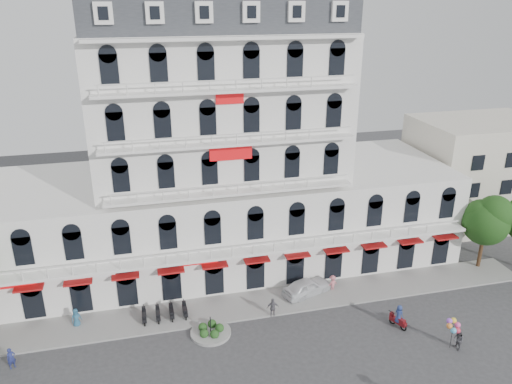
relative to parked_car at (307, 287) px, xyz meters
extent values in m
plane|color=#38383A|center=(-6.17, -9.50, -0.78)|extent=(120.00, 120.00, 0.00)
cube|color=gray|center=(-6.17, -0.50, -0.70)|extent=(53.00, 4.00, 0.16)
cube|color=silver|center=(-6.17, 8.50, 3.72)|extent=(45.00, 14.00, 9.00)
cube|color=silver|center=(-6.17, 8.50, 14.72)|extent=(22.00, 12.00, 13.00)
cube|color=#2D3035|center=(-6.17, 8.50, 22.72)|extent=(21.56, 11.76, 3.00)
cube|color=#A71415|center=(-6.17, 1.00, 2.72)|extent=(40.50, 1.00, 0.15)
cube|color=red|center=(-6.17, 2.38, 12.22)|extent=(3.50, 0.10, 1.40)
cube|color=beige|center=(23.83, 10.50, 5.22)|extent=(14.00, 10.00, 12.00)
cylinder|color=gray|center=(-9.17, -3.50, -0.66)|extent=(3.20, 3.20, 0.24)
cylinder|color=black|center=(-9.17, -3.50, 0.12)|extent=(0.08, 0.08, 1.40)
sphere|color=#164419|center=(-8.47, -3.50, -0.33)|extent=(0.70, 0.70, 0.70)
sphere|color=#164419|center=(-8.94, -2.84, -0.33)|extent=(0.70, 0.70, 0.70)
sphere|color=#164419|center=(-9.73, -3.08, -0.33)|extent=(0.70, 0.70, 0.70)
sphere|color=#164419|center=(-9.74, -3.90, -0.33)|extent=(0.70, 0.70, 0.70)
sphere|color=#164419|center=(-8.97, -4.17, -0.33)|extent=(0.70, 0.70, 0.70)
cylinder|color=#382314|center=(17.83, 0.50, 0.94)|extent=(0.36, 0.36, 3.43)
sphere|color=#183A12|center=(17.83, 0.50, 4.06)|extent=(4.37, 4.37, 4.37)
sphere|color=#183A12|center=(18.33, 0.20, 5.07)|extent=(3.43, 3.43, 3.43)
sphere|color=#183A12|center=(17.43, 0.80, 4.68)|extent=(3.12, 3.12, 3.12)
imported|color=silver|center=(0.00, 0.00, 0.00)|extent=(4.91, 3.24, 1.55)
cube|color=maroon|center=(5.54, -6.19, -0.23)|extent=(0.93, 1.51, 0.35)
torus|color=black|center=(5.32, -5.68, -0.50)|extent=(0.35, 0.60, 0.60)
torus|color=black|center=(5.77, -6.69, -0.50)|extent=(0.35, 0.60, 0.60)
imported|color=navy|center=(5.54, -6.19, 0.46)|extent=(0.77, 0.90, 1.57)
imported|color=#275775|center=(-19.45, 0.00, 0.04)|extent=(0.95, 0.83, 1.64)
imported|color=slate|center=(-3.82, -2.46, 0.09)|extent=(1.07, 0.56, 1.74)
imported|color=#CC6C76|center=(2.42, 0.00, -0.01)|extent=(1.12, 0.85, 1.54)
imported|color=navy|center=(-23.52, -3.88, 0.04)|extent=(0.71, 0.65, 1.63)
imported|color=#4C4B52|center=(8.56, -9.71, 0.07)|extent=(0.67, 0.84, 1.70)
cylinder|color=black|center=(8.16, -9.41, 0.22)|extent=(0.04, 0.04, 2.00)
sphere|color=#E54C99|center=(8.51, -9.41, 1.22)|extent=(0.44, 0.44, 0.44)
sphere|color=yellow|center=(8.33, -9.10, 1.43)|extent=(0.44, 0.44, 0.44)
sphere|color=#994CD8|center=(7.98, -9.10, 1.45)|extent=(0.44, 0.44, 0.44)
sphere|color=orange|center=(7.81, -9.41, 1.26)|extent=(0.44, 0.44, 0.44)
sphere|color=#4CB2E5|center=(7.99, -9.71, 1.03)|extent=(0.44, 0.44, 0.44)
sphere|color=#D8334C|center=(8.34, -9.71, 0.98)|extent=(0.44, 0.44, 0.44)
camera|label=1|loc=(-13.39, -35.72, 24.13)|focal=35.00mm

